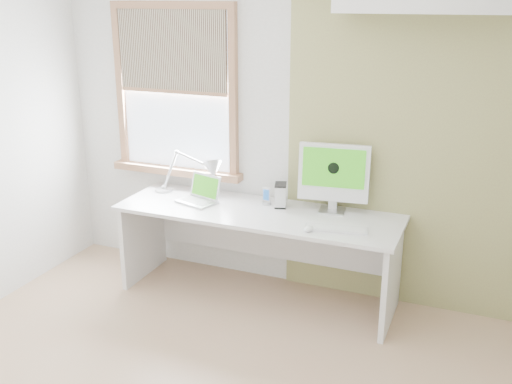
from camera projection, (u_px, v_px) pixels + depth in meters
The scene contains 11 objects.
room at pixel (180, 196), 3.10m from camera, with size 4.04×3.54×2.64m.
accent_wall at pixel (420, 141), 4.27m from camera, with size 2.00×0.02×2.60m, color #918656.
window at pixel (175, 92), 4.89m from camera, with size 1.20×0.14×1.42m.
desk at pixel (261, 232), 4.65m from camera, with size 2.20×0.70×0.73m.
desk_lamp at pixel (204, 172), 4.88m from camera, with size 0.65×0.29×0.36m.
laptop at pixel (200, 195), 4.73m from camera, with size 0.36×0.32×0.21m.
phone_dock at pixel (266, 200), 4.67m from camera, with size 0.08×0.08×0.14m.
external_drive at pixel (281, 195), 4.61m from camera, with size 0.13×0.16×0.18m.
imac at pixel (334, 174), 4.45m from camera, with size 0.54×0.20×0.52m.
keyboard at pixel (336, 229), 4.16m from camera, with size 0.46×0.20×0.02m.
mouse at pixel (309, 229), 4.15m from camera, with size 0.06×0.10×0.03m, color white.
Camera 1 is at (1.48, -2.57, 2.30)m, focal length 41.53 mm.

